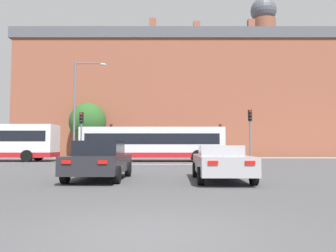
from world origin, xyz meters
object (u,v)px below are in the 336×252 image
pedestrian_waiting (202,148)px  pedestrian_walking_west (189,148)px  traffic_light_far_right (220,135)px  street_lamp_junction (80,101)px  bus_crossing_lead (152,143)px  traffic_light_far_left (111,135)px  car_saloon_left (100,160)px  traffic_light_near_right (250,127)px  traffic_light_near_left (81,129)px  pedestrian_walking_east (118,149)px  car_roadster_right (221,163)px

pedestrian_waiting → pedestrian_walking_west: (-1.55, -0.15, -0.02)m
traffic_light_far_right → street_lamp_junction: 17.04m
bus_crossing_lead → pedestrian_waiting: bearing=-31.5°
bus_crossing_lead → street_lamp_junction: (-5.43, -3.44, 3.22)m
traffic_light_far_left → street_lamp_junction: (-0.46, -11.12, 2.25)m
car_saloon_left → traffic_light_near_right: traffic_light_near_right is taller
pedestrian_waiting → traffic_light_near_left: bearing=-149.3°
traffic_light_far_right → pedestrian_waiting: 2.48m
bus_crossing_lead → traffic_light_far_left: (-4.97, 7.68, 0.96)m
pedestrian_walking_west → pedestrian_walking_east: bearing=3.5°
car_roadster_right → street_lamp_junction: 15.58m
traffic_light_far_left → street_lamp_junction: street_lamp_junction is taller
pedestrian_walking_east → car_saloon_left: bearing=141.2°
car_roadster_right → pedestrian_walking_west: (0.28, 23.97, 0.38)m
traffic_light_far_right → traffic_light_near_left: 17.34m
traffic_light_near_right → pedestrian_walking_east: 17.37m
pedestrian_walking_west → traffic_light_far_right: bearing=175.0°
car_roadster_right → pedestrian_walking_east: pedestrian_walking_east is taller
traffic_light_far_right → traffic_light_near_right: 12.34m
car_roadster_right → pedestrian_waiting: size_ratio=2.49×
traffic_light_far_left → street_lamp_junction: 11.35m
traffic_light_far_left → traffic_light_near_left: 12.20m
traffic_light_far_left → pedestrian_walking_east: bearing=42.4°
car_roadster_right → traffic_light_far_left: traffic_light_far_left is taller
pedestrian_waiting → pedestrian_walking_east: size_ratio=1.13×
bus_crossing_lead → traffic_light_near_right: bearing=-121.4°
pedestrian_waiting → bus_crossing_lead: bearing=-142.7°
traffic_light_near_right → pedestrian_waiting: bearing=99.3°
car_saloon_left → traffic_light_near_left: size_ratio=1.20×
traffic_light_near_right → traffic_light_far_right: bearing=91.0°
pedestrian_walking_east → pedestrian_waiting: bearing=-134.6°
pedestrian_waiting → pedestrian_walking_east: bearing=159.9°
car_saloon_left → traffic_light_far_right: bearing=71.0°
traffic_light_far_right → traffic_light_far_left: traffic_light_far_left is taller
traffic_light_far_right → street_lamp_junction: bearing=-138.0°
traffic_light_near_right → pedestrian_waiting: (-2.12, 13.00, -1.59)m
traffic_light_far_left → traffic_light_near_right: traffic_light_near_right is taller
car_roadster_right → pedestrian_waiting: pedestrian_waiting is taller
car_saloon_left → bus_crossing_lead: bus_crossing_lead is taller
traffic_light_far_right → pedestrian_walking_east: traffic_light_far_right is taller
pedestrian_walking_east → pedestrian_walking_west: 7.92m
bus_crossing_lead → pedestrian_walking_east: bus_crossing_lead is taller
traffic_light_near_left → street_lamp_junction: (-0.42, 1.08, 2.22)m
pedestrian_walking_west → traffic_light_far_left: bearing=7.8°
bus_crossing_lead → traffic_light_far_left: traffic_light_far_left is taller
bus_crossing_lead → traffic_light_near_left: 6.82m
traffic_light_far_left → traffic_light_near_left: (-0.04, -12.20, 0.04)m
traffic_light_near_left → pedestrian_walking_west: (8.68, 12.88, -1.49)m
car_roadster_right → bus_crossing_lead: size_ratio=0.38×
car_saloon_left → pedestrian_walking_east: 23.71m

